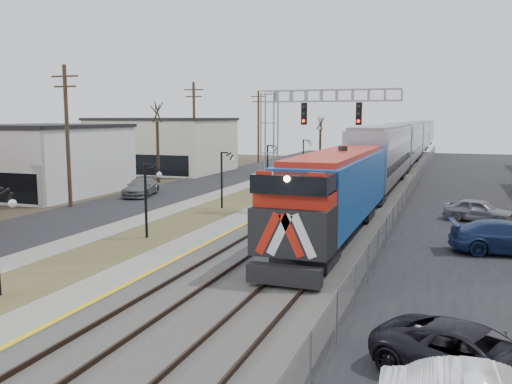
% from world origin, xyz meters
% --- Properties ---
extents(street_west, '(7.00, 120.00, 0.04)m').
position_xyz_m(street_west, '(-11.50, 35.00, 0.02)').
color(street_west, black).
rests_on(street_west, ground).
extents(sidewalk, '(2.00, 120.00, 0.08)m').
position_xyz_m(sidewalk, '(-7.00, 35.00, 0.04)').
color(sidewalk, gray).
rests_on(sidewalk, ground).
extents(grass_median, '(4.00, 120.00, 0.06)m').
position_xyz_m(grass_median, '(-4.00, 35.00, 0.03)').
color(grass_median, '#4A4D29').
rests_on(grass_median, ground).
extents(platform, '(2.00, 120.00, 0.24)m').
position_xyz_m(platform, '(-1.00, 35.00, 0.12)').
color(platform, gray).
rests_on(platform, ground).
extents(ballast_bed, '(8.00, 120.00, 0.20)m').
position_xyz_m(ballast_bed, '(4.00, 35.00, 0.10)').
color(ballast_bed, '#595651').
rests_on(ballast_bed, ground).
extents(platform_edge, '(0.24, 120.00, 0.01)m').
position_xyz_m(platform_edge, '(-0.12, 35.00, 0.24)').
color(platform_edge, gold).
rests_on(platform_edge, platform).
extents(track_near, '(1.58, 120.00, 0.15)m').
position_xyz_m(track_near, '(2.00, 35.00, 0.28)').
color(track_near, '#2D2119').
rests_on(track_near, ballast_bed).
extents(track_far, '(1.58, 120.00, 0.15)m').
position_xyz_m(track_far, '(5.50, 35.00, 0.28)').
color(track_far, '#2D2119').
rests_on(track_far, ballast_bed).
extents(train, '(3.00, 108.65, 5.33)m').
position_xyz_m(train, '(5.50, 67.71, 2.94)').
color(train, '#1554AF').
rests_on(train, ground).
extents(signal_gantry, '(9.00, 1.07, 8.15)m').
position_xyz_m(signal_gantry, '(1.22, 27.99, 5.59)').
color(signal_gantry, gray).
rests_on(signal_gantry, ground).
extents(lampposts, '(0.14, 62.14, 4.00)m').
position_xyz_m(lampposts, '(-4.00, 18.29, 2.00)').
color(lampposts, black).
rests_on(lampposts, ground).
extents(utility_poles, '(0.28, 80.28, 10.00)m').
position_xyz_m(utility_poles, '(-14.50, 25.00, 5.00)').
color(utility_poles, '#4C3823').
rests_on(utility_poles, ground).
extents(fence, '(0.04, 120.00, 1.60)m').
position_xyz_m(fence, '(8.20, 35.00, 0.80)').
color(fence, gray).
rests_on(fence, ground).
extents(bare_trees, '(12.30, 42.30, 5.95)m').
position_xyz_m(bare_trees, '(-12.66, 38.91, 2.70)').
color(bare_trees, '#382D23').
rests_on(bare_trees, ground).
extents(car_lot_c, '(5.37, 3.99, 1.36)m').
position_xyz_m(car_lot_c, '(11.78, 6.84, 0.68)').
color(car_lot_c, black).
rests_on(car_lot_c, ground).
extents(car_lot_d, '(5.59, 2.95, 1.55)m').
position_xyz_m(car_lot_d, '(13.72, 20.85, 0.77)').
color(car_lot_d, navy).
rests_on(car_lot_d, ground).
extents(car_lot_e, '(4.38, 2.65, 1.39)m').
position_xyz_m(car_lot_e, '(12.76, 28.88, 0.70)').
color(car_lot_e, gray).
rests_on(car_lot_e, ground).
extents(car_street_b, '(3.12, 5.25, 1.43)m').
position_xyz_m(car_street_b, '(-12.57, 31.30, 0.71)').
color(car_street_b, slate).
rests_on(car_street_b, ground).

